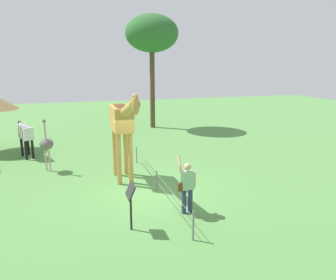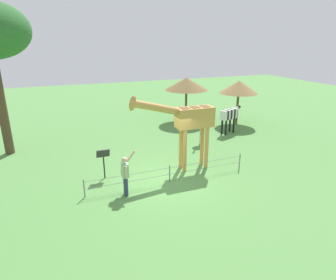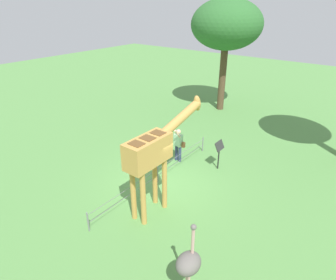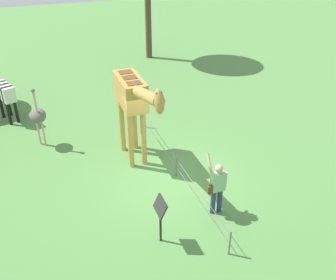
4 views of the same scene
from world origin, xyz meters
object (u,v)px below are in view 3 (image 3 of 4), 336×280
giraffe (155,151)px  visitor (178,143)px  tree_northeast (227,25)px  info_sign (219,149)px  ostrich (189,263)px

giraffe → visitor: bearing=22.6°
visitor → giraffe: bearing=-157.4°
tree_northeast → info_sign: tree_northeast is taller
ostrich → info_sign: size_ratio=1.70×
visitor → info_sign: bearing=-74.4°
visitor → info_sign: (0.50, -1.80, 0.05)m
visitor → info_sign: 1.87m
tree_northeast → visitor: bearing=-165.9°
giraffe → visitor: 3.78m
ostrich → info_sign: bearing=22.0°
ostrich → tree_northeast: (13.02, 6.11, 4.19)m
ostrich → visitor: bearing=37.6°
info_sign → tree_northeast: bearing=27.7°
giraffe → ostrich: bearing=-127.9°
visitor → info_sign: size_ratio=1.32×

